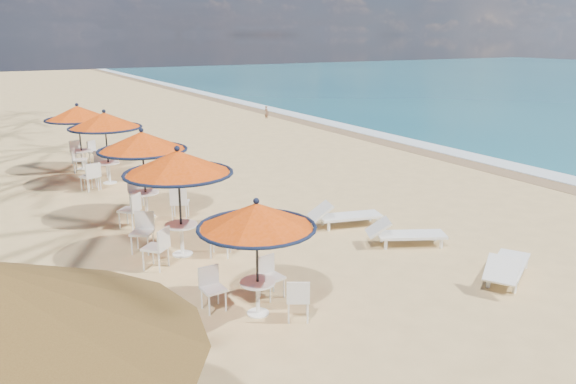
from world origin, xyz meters
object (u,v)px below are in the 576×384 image
station_2 (143,153)px  lounger_near (507,266)px  lounger_far (343,215)px  station_1 (177,177)px  station_4 (79,121)px  station_0 (257,230)px  station_3 (103,130)px  lounger_mid (403,233)px

station_2 → lounger_near: (5.22, -7.82, -1.51)m
station_2 → lounger_near: size_ratio=1.24×
lounger_near → lounger_far: lounger_near is taller
station_1 → station_4: bearing=91.8°
station_0 → lounger_near: size_ratio=1.09×
station_3 → lounger_mid: bearing=-62.8°
station_1 → station_4: station_1 is taller
station_0 → station_1: bearing=95.1°
station_0 → station_2: bearing=91.5°
station_0 → lounger_mid: bearing=16.3°
station_4 → lounger_far: 11.49m
station_3 → lounger_near: size_ratio=1.25×
station_0 → lounger_mid: size_ratio=1.12×
station_2 → station_4: station_2 is taller
lounger_near → lounger_far: size_ratio=1.00×
lounger_near → station_0: bearing=135.7°
station_0 → station_4: station_4 is taller
lounger_mid → lounger_far: lounger_far is taller
station_3 → lounger_far: station_3 is taller
lounger_near → station_3: bearing=83.9°
station_0 → station_1: (-0.30, 3.37, 0.26)m
station_1 → station_3: size_ratio=1.01×
station_2 → lounger_far: bearing=-38.1°
station_1 → lounger_mid: 5.49m
station_3 → lounger_mid: (4.88, -9.51, -1.53)m
station_1 → lounger_mid: bearing=-22.8°
lounger_mid → lounger_far: (-0.46, 1.86, 0.01)m
station_0 → station_2: station_2 is taller
station_0 → station_1: station_1 is taller
station_1 → station_4: 10.19m
station_1 → station_3: 7.47m
station_0 → station_4: 13.58m
lounger_mid → station_1: bearing=-176.6°
station_1 → lounger_mid: station_1 is taller
station_4 → station_2: bearing=-86.4°
station_2 → lounger_far: size_ratio=1.24×
station_1 → station_3: bearing=90.2°
station_1 → lounger_near: bearing=-41.1°
lounger_mid → lounger_far: bearing=130.2°
station_4 → lounger_mid: station_4 is taller
station_4 → lounger_far: station_4 is taller
lounger_mid → lounger_far: size_ratio=0.97×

